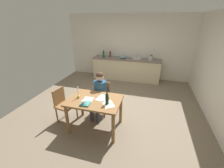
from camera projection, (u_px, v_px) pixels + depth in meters
The scene contains 23 objects.
ground_plane at pixel (112, 106), 4.34m from camera, with size 5.20×5.20×0.04m, color #7A6B56.
wall_back at pixel (128, 47), 6.09m from camera, with size 5.20×0.12×2.60m, color silver.
kitchen_counter at pixel (126, 69), 6.12m from camera, with size 2.78×0.64×0.90m.
dining_table at pixel (95, 104), 3.22m from camera, with size 1.16×0.81×0.75m.
chair_at_table at pixel (102, 96), 3.87m from camera, with size 0.43×0.43×0.86m.
person_seated at pixel (99, 92), 3.66m from camera, with size 0.34×0.61×1.19m.
chair_side_empty at pixel (64, 104), 3.53m from camera, with size 0.46×0.46×0.86m.
coffee_mug at pixel (83, 103), 2.96m from camera, with size 0.11×0.07×0.10m.
candlestick at pixel (78, 95), 3.22m from camera, with size 0.06×0.06×0.27m.
book_magazine at pixel (85, 104), 2.99m from camera, with size 0.19×0.19×0.03m, color teal.
paper_letter at pixel (88, 100), 3.14m from camera, with size 0.21×0.30×0.00m, color white.
paper_bill at pixel (108, 104), 3.01m from camera, with size 0.21×0.30×0.00m, color white.
paper_envelope at pixel (102, 98), 3.24m from camera, with size 0.21×0.30×0.00m, color white.
wine_bottle_on_table at pixel (107, 99), 2.96m from camera, with size 0.07×0.07×0.27m.
sink_unit at pixel (137, 58), 5.83m from camera, with size 0.36×0.36×0.24m.
bottle_oil at pixel (104, 54), 6.05m from camera, with size 0.08×0.08×0.30m.
bottle_vinegar at pixel (107, 55), 6.04m from camera, with size 0.07×0.07×0.27m.
bottle_wine_red at pixel (110, 54), 6.12m from camera, with size 0.07×0.07×0.27m.
mixing_bowl at pixel (123, 57), 5.90m from camera, with size 0.26×0.26×0.12m, color #668C99.
stovetop_kettle at pixel (151, 58), 5.66m from camera, with size 0.18×0.18×0.22m.
wine_glass_near_sink at pixel (129, 55), 6.01m from camera, with size 0.07×0.07×0.15m.
wine_glass_by_kettle at pixel (126, 55), 6.04m from camera, with size 0.07×0.07×0.15m.
wine_glass_back_left at pixel (123, 55), 6.07m from camera, with size 0.07×0.07×0.15m.
Camera 1 is at (1.01, -3.55, 2.36)m, focal length 23.24 mm.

